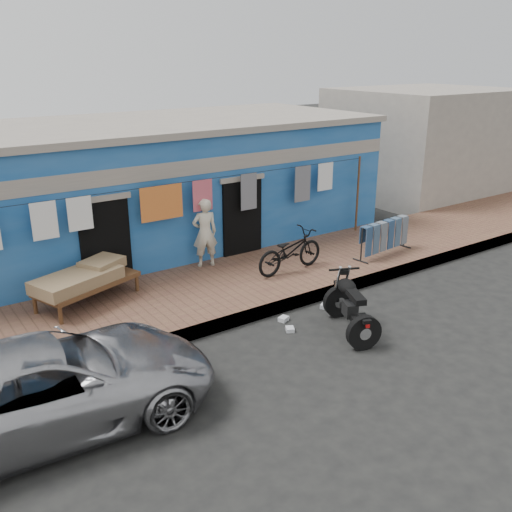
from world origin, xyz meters
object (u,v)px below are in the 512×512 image
Objects in this scene: car at (49,384)px; charpoy at (87,285)px; bicycle at (290,247)px; jeans_rack at (384,237)px; motorcycle at (351,305)px; seated_person at (205,233)px.

car is 2.00× the size of charpoy.
bicycle is 2.68m from jeans_rack.
bicycle reaches higher than motorcycle.
charpoy is 1.28× the size of jeans_rack.
car is 2.62× the size of bicycle.
bicycle is 2.77m from motorcycle.
bicycle is 0.76× the size of charpoy.
motorcycle reaches higher than charpoy.
motorcycle is (0.78, -4.08, -0.51)m from seated_person.
seated_person is at bearing 8.63° from charpoy.
seated_person is 0.89× the size of bicycle.
seated_person is 4.46m from jeans_rack.
bicycle is at bearing -65.22° from car.
car reaches higher than jeans_rack.
motorcycle is (5.47, -0.28, -0.12)m from car.
charpoy is (-4.41, 0.95, -0.22)m from bicycle.
car reaches higher than charpoy.
car reaches higher than motorcycle.
jeans_rack is at bearing 169.07° from seated_person.
seated_person is 3.05m from charpoy.
car is at bearing 52.13° from seated_person.
motorcycle is at bearing -145.19° from jeans_rack.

